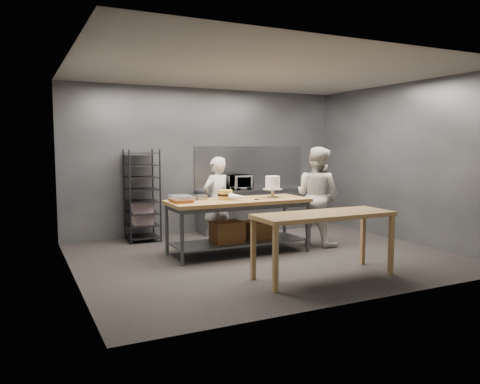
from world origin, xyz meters
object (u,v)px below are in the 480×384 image
object	(u,v)px
chef_behind	(217,201)
frosted_cake_stand	(273,184)
near_counter	(324,219)
work_table	(239,220)
chef_right	(317,196)
speed_rack	(142,196)
microwave	(238,182)
layer_cake	(225,195)

from	to	relation	value
chef_behind	frosted_cake_stand	xyz separation A→B (m)	(0.72, -0.79, 0.35)
chef_behind	near_counter	bearing A→B (deg)	84.06
work_table	chef_right	distance (m)	1.62
speed_rack	microwave	world-z (taller)	speed_rack
near_counter	chef_right	distance (m)	2.15
near_counter	chef_right	size ratio (longest dim) A/B	1.11
work_table	microwave	distance (m)	2.07
near_counter	chef_behind	xyz separation A→B (m)	(-0.52, 2.58, -0.00)
chef_behind	frosted_cake_stand	distance (m)	1.12
chef_behind	chef_right	distance (m)	1.85
speed_rack	microwave	distance (m)	2.08
work_table	frosted_cake_stand	world-z (taller)	frosted_cake_stand
chef_behind	layer_cake	bearing A→B (deg)	61.22
work_table	chef_behind	bearing A→B (deg)	96.45
chef_right	microwave	size ratio (longest dim) A/B	3.31
speed_rack	chef_behind	distance (m)	1.49
frosted_cake_stand	layer_cake	xyz separation A→B (m)	(-0.86, 0.09, -0.15)
microwave	layer_cake	xyz separation A→B (m)	(-1.08, -1.74, -0.05)
near_counter	speed_rack	xyz separation A→B (m)	(-1.65, 3.54, 0.04)
work_table	near_counter	distance (m)	1.86
speed_rack	chef_right	distance (m)	3.30
microwave	near_counter	bearing A→B (deg)	-96.58
work_table	layer_cake	world-z (taller)	layer_cake
microwave	frosted_cake_stand	world-z (taller)	frosted_cake_stand
work_table	near_counter	size ratio (longest dim) A/B	1.20
microwave	frosted_cake_stand	bearing A→B (deg)	-96.75
chef_right	chef_behind	bearing A→B (deg)	44.19
speed_rack	microwave	size ratio (longest dim) A/B	3.23
frosted_cake_stand	layer_cake	bearing A→B (deg)	173.85
microwave	layer_cake	bearing A→B (deg)	-121.84
chef_behind	chef_right	size ratio (longest dim) A/B	0.90
chef_behind	microwave	size ratio (longest dim) A/B	2.99
speed_rack	frosted_cake_stand	xyz separation A→B (m)	(1.86, -1.75, 0.30)
work_table	chef_right	size ratio (longest dim) A/B	1.34
work_table	speed_rack	world-z (taller)	speed_rack
frosted_cake_stand	layer_cake	world-z (taller)	frosted_cake_stand
frosted_cake_stand	layer_cake	distance (m)	0.88
work_table	chef_behind	size ratio (longest dim) A/B	1.48
work_table	speed_rack	size ratio (longest dim) A/B	1.37
work_table	layer_cake	bearing A→B (deg)	159.47
chef_right	layer_cake	xyz separation A→B (m)	(-1.82, 0.08, 0.10)
chef_right	frosted_cake_stand	size ratio (longest dim) A/B	4.79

